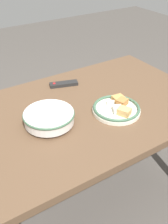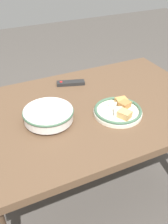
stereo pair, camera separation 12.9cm
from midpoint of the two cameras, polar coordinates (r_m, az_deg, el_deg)
The scene contains 5 objects.
ground_plane at distance 1.88m, azimuth 3.19°, elevation -17.40°, with size 8.00×8.00×0.00m, color #4C4742.
dining_table at distance 1.44m, azimuth 3.98°, elevation -1.70°, with size 1.30×0.85×0.72m.
noodle_bowl at distance 1.26m, azimuth -4.88°, elevation -0.68°, with size 0.25×0.25×0.07m.
food_plate at distance 1.34m, azimuth 10.24°, elevation 0.17°, with size 0.25×0.25×0.05m.
tv_remote at distance 1.59m, azimuth -0.58°, elevation 6.28°, with size 0.17×0.10×0.02m.
Camera 2 is at (-0.53, -1.03, 1.48)m, focal length 42.00 mm.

